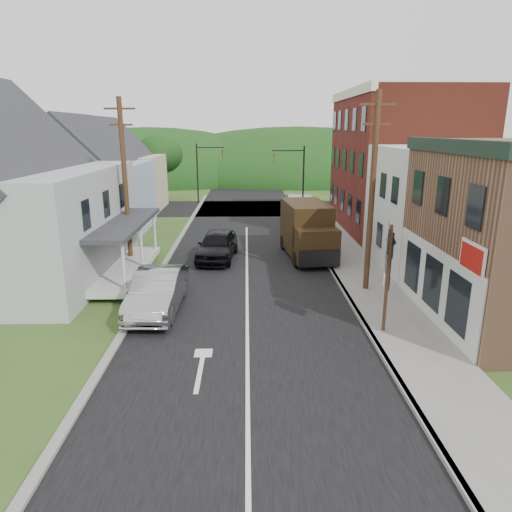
{
  "coord_description": "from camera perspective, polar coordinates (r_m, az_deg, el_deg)",
  "views": [
    {
      "loc": [
        -0.0,
        -16.71,
        7.38
      ],
      "look_at": [
        0.39,
        1.88,
        2.2
      ],
      "focal_mm": 32.0,
      "sensor_mm": 36.0,
      "label": 1
    }
  ],
  "objects": [
    {
      "name": "dark_sedan",
      "position": [
        26.65,
        -4.87,
        1.34
      ],
      "size": [
        2.51,
        5.17,
        1.7
      ],
      "primitive_type": "imported",
      "rotation": [
        0.0,
        0.0,
        -0.1
      ],
      "color": "black",
      "rests_on": "ground"
    },
    {
      "name": "ground",
      "position": [
        18.27,
        -1.1,
        -8.26
      ],
      "size": [
        120.0,
        120.0,
        0.0
      ],
      "primitive_type": "plane",
      "color": "#2D4719",
      "rests_on": "ground"
    },
    {
      "name": "road",
      "position": [
        27.71,
        -1.16,
        0.12
      ],
      "size": [
        9.0,
        90.0,
        0.02
      ],
      "primitive_type": "cube",
      "color": "black",
      "rests_on": "ground"
    },
    {
      "name": "house_cream",
      "position": [
        44.38,
        -16.48,
        10.19
      ],
      "size": [
        7.14,
        8.16,
        7.28
      ],
      "color": "beige",
      "rests_on": "ground"
    },
    {
      "name": "cross_road",
      "position": [
        44.33,
        -1.19,
        5.99
      ],
      "size": [
        60.0,
        9.0,
        0.02
      ],
      "primitive_type": "cube",
      "color": "black",
      "rests_on": "ground"
    },
    {
      "name": "route_sign_cluster",
      "position": [
        17.01,
        16.04,
        -0.87
      ],
      "size": [
        0.76,
        2.21,
        4.01
      ],
      "rotation": [
        0.0,
        0.0,
        -0.3
      ],
      "color": "#472D19",
      "rests_on": "sidewalk_right"
    },
    {
      "name": "utility_pole_left",
      "position": [
        25.69,
        -16.04,
        8.89
      ],
      "size": [
        1.6,
        0.26,
        9.0
      ],
      "color": "#472D19",
      "rests_on": "ground"
    },
    {
      "name": "house_gray",
      "position": [
        25.87,
        -29.03,
        6.65
      ],
      "size": [
        10.2,
        12.24,
        8.35
      ],
      "color": "#9FA2A4",
      "rests_on": "ground"
    },
    {
      "name": "warning_sign",
      "position": [
        21.63,
        16.51,
        0.23
      ],
      "size": [
        0.29,
        0.71,
        2.73
      ],
      "rotation": [
        0.0,
        0.0,
        0.37
      ],
      "color": "black",
      "rests_on": "sidewalk_right"
    },
    {
      "name": "sidewalk_right",
      "position": [
        26.43,
        11.75,
        -0.8
      ],
      "size": [
        2.8,
        55.0,
        0.15
      ],
      "primitive_type": "cube",
      "color": "slate",
      "rests_on": "ground"
    },
    {
      "name": "curb_right",
      "position": [
        26.17,
        8.87,
        -0.83
      ],
      "size": [
        0.2,
        55.0,
        0.15
      ],
      "primitive_type": "cube",
      "color": "slate",
      "rests_on": "ground"
    },
    {
      "name": "tree_left_d",
      "position": [
        49.59,
        -11.94,
        12.37
      ],
      "size": [
        4.8,
        4.8,
        6.94
      ],
      "color": "#382616",
      "rests_on": "ground"
    },
    {
      "name": "house_blue",
      "position": [
        35.65,
        -19.4,
        8.77
      ],
      "size": [
        7.14,
        8.16,
        7.28
      ],
      "color": "#97ADCE",
      "rests_on": "ground"
    },
    {
      "name": "storefront_white",
      "position": [
        27.03,
        23.64,
        5.48
      ],
      "size": [
        8.0,
        7.0,
        6.5
      ],
      "primitive_type": "cube",
      "color": "silver",
      "rests_on": "ground"
    },
    {
      "name": "delivery_van",
      "position": [
        26.98,
        6.47,
        3.15
      ],
      "size": [
        2.87,
        5.93,
        3.21
      ],
      "rotation": [
        0.0,
        0.0,
        0.1
      ],
      "color": "black",
      "rests_on": "ground"
    },
    {
      "name": "storefront_red",
      "position": [
        35.63,
        17.63,
        11.04
      ],
      "size": [
        8.0,
        12.0,
        10.0
      ],
      "primitive_type": "cube",
      "color": "maroon",
      "rests_on": "ground"
    },
    {
      "name": "silver_sedan",
      "position": [
        19.47,
        -12.18,
        -4.37
      ],
      "size": [
        1.96,
        5.25,
        1.71
      ],
      "primitive_type": "imported",
      "rotation": [
        0.0,
        0.0,
        -0.03
      ],
      "color": "#9D9DA2",
      "rests_on": "ground"
    },
    {
      "name": "traffic_signal_right",
      "position": [
        40.6,
        4.97,
        10.4
      ],
      "size": [
        2.87,
        0.2,
        6.0
      ],
      "color": "black",
      "rests_on": "ground"
    },
    {
      "name": "tree_left_c",
      "position": [
        41.36,
        -29.21,
        11.66
      ],
      "size": [
        5.8,
        5.8,
        8.41
      ],
      "color": "#382616",
      "rests_on": "ground"
    },
    {
      "name": "curb_left",
      "position": [
        26.19,
        -11.38,
        -0.97
      ],
      "size": [
        0.3,
        55.0,
        0.12
      ],
      "primitive_type": "cube",
      "color": "slate",
      "rests_on": "ground"
    },
    {
      "name": "forested_ridge",
      "position": [
        72.09,
        -1.22,
        9.7
      ],
      "size": [
        90.0,
        30.0,
        16.0
      ],
      "primitive_type": "ellipsoid",
      "color": "#113710",
      "rests_on": "ground"
    },
    {
      "name": "traffic_signal_left",
      "position": [
        47.54,
        -6.51,
        11.11
      ],
      "size": [
        2.87,
        0.2,
        6.0
      ],
      "color": "black",
      "rests_on": "ground"
    },
    {
      "name": "utility_pole_right",
      "position": [
        21.15,
        14.3,
        7.7
      ],
      "size": [
        1.6,
        0.26,
        9.0
      ],
      "color": "#472D19",
      "rests_on": "ground"
    }
  ]
}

